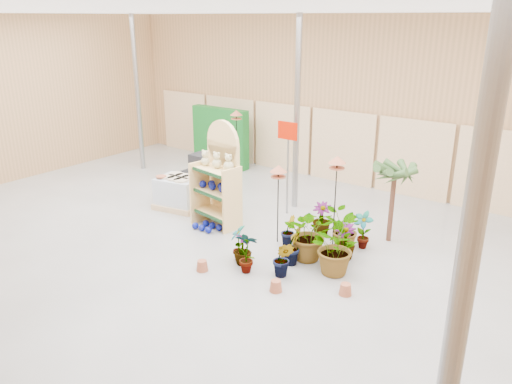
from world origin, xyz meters
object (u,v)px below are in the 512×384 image
display_shelf (221,178)px  pallet_stack (179,192)px  bird_table_front (278,171)px  potted_plant_2 (310,233)px

display_shelf → pallet_stack: 1.63m
display_shelf → pallet_stack: bearing=-176.6°
display_shelf → bird_table_front: (1.56, -0.06, 0.46)m
display_shelf → pallet_stack: (-1.47, 0.16, -0.69)m
bird_table_front → pallet_stack: bearing=175.8°
bird_table_front → potted_plant_2: 1.39m
bird_table_front → potted_plant_2: (0.93, -0.28, -0.99)m
bird_table_front → potted_plant_2: bearing=-16.5°
potted_plant_2 → display_shelf: bearing=172.4°
display_shelf → potted_plant_2: bearing=2.2°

